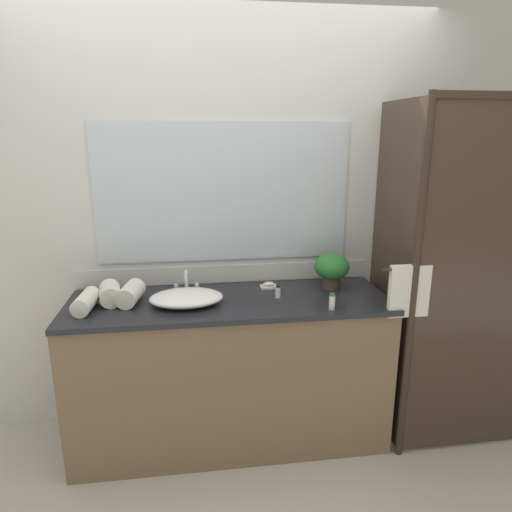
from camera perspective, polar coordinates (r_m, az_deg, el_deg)
name	(u,v)px	position (r m, az deg, el deg)	size (l,w,h in m)	color
ground_plane	(232,438)	(2.99, -3.07, -21.90)	(8.00, 8.00, 0.00)	#B7B2A8
wall_back_with_mirror	(224,218)	(2.77, -4.06, 4.80)	(4.40, 0.06, 2.60)	silver
vanity_cabinet	(231,371)	(2.75, -3.22, -14.27)	(1.80, 0.58, 0.90)	brown
shower_enclosure	(463,279)	(2.74, 24.65, -2.63)	(1.20, 0.59, 2.00)	#2D2319
sink_basin	(186,298)	(2.50, -8.78, -5.23)	(0.40, 0.29, 0.07)	white
faucet	(187,286)	(2.65, -8.75, -3.80)	(0.17, 0.14, 0.14)	silver
potted_plant	(332,268)	(2.73, 9.54, -1.52)	(0.21, 0.21, 0.21)	#473828
soap_dish	(269,285)	(2.74, 1.61, -3.74)	(0.10, 0.07, 0.04)	silver
amenity_bottle_body_wash	(332,302)	(2.43, 9.58, -5.72)	(0.03, 0.03, 0.09)	silver
amenity_bottle_lotion	(278,292)	(2.57, 2.79, -4.55)	(0.03, 0.03, 0.07)	white
rolled_towel_near_edge	(86,302)	(2.55, -20.66, -5.41)	(0.10, 0.10, 0.23)	silver
rolled_towel_middle	(110,293)	(2.60, -17.91, -4.52)	(0.11, 0.11, 0.18)	silver
rolled_towel_far_edge	(131,294)	(2.57, -15.54, -4.59)	(0.11, 0.11, 0.21)	silver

